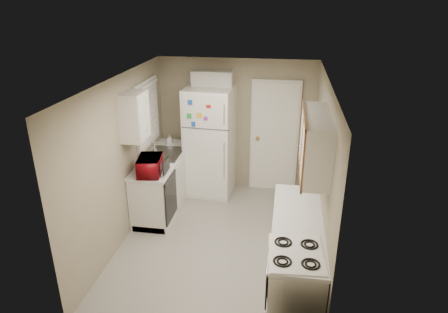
# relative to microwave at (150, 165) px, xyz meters

# --- Properties ---
(floor) EXTENTS (3.80, 3.80, 0.00)m
(floor) POSITION_rel_microwave_xyz_m (1.08, -0.24, -1.05)
(floor) COLOR #B3AEA8
(floor) RESTS_ON ground
(ceiling) EXTENTS (3.80, 3.80, 0.00)m
(ceiling) POSITION_rel_microwave_xyz_m (1.08, -0.24, 1.35)
(ceiling) COLOR white
(ceiling) RESTS_ON floor
(wall_left) EXTENTS (3.80, 3.80, 0.00)m
(wall_left) POSITION_rel_microwave_xyz_m (-0.32, -0.24, 0.15)
(wall_left) COLOR tan
(wall_left) RESTS_ON floor
(wall_right) EXTENTS (3.80, 3.80, 0.00)m
(wall_right) POSITION_rel_microwave_xyz_m (2.48, -0.24, 0.15)
(wall_right) COLOR tan
(wall_right) RESTS_ON floor
(wall_back) EXTENTS (2.80, 2.80, 0.00)m
(wall_back) POSITION_rel_microwave_xyz_m (1.08, 1.66, 0.15)
(wall_back) COLOR tan
(wall_back) RESTS_ON floor
(wall_front) EXTENTS (2.80, 2.80, 0.00)m
(wall_front) POSITION_rel_microwave_xyz_m (1.08, -2.14, 0.15)
(wall_front) COLOR tan
(wall_front) RESTS_ON floor
(left_counter) EXTENTS (0.60, 1.80, 0.90)m
(left_counter) POSITION_rel_microwave_xyz_m (-0.02, 0.66, -0.60)
(left_counter) COLOR silver
(left_counter) RESTS_ON floor
(dishwasher) EXTENTS (0.03, 0.58, 0.72)m
(dishwasher) POSITION_rel_microwave_xyz_m (0.27, 0.06, -0.56)
(dishwasher) COLOR black
(dishwasher) RESTS_ON floor
(sink) EXTENTS (0.54, 0.74, 0.16)m
(sink) POSITION_rel_microwave_xyz_m (-0.02, 0.81, -0.19)
(sink) COLOR gray
(sink) RESTS_ON left_counter
(microwave) EXTENTS (0.53, 0.35, 0.33)m
(microwave) POSITION_rel_microwave_xyz_m (0.00, 0.00, 0.00)
(microwave) COLOR maroon
(microwave) RESTS_ON left_counter
(soap_bottle) EXTENTS (0.10, 0.10, 0.19)m
(soap_bottle) POSITION_rel_microwave_xyz_m (-0.07, 1.27, -0.05)
(soap_bottle) COLOR silver
(soap_bottle) RESTS_ON left_counter
(window_blinds) EXTENTS (0.10, 0.98, 1.08)m
(window_blinds) POSITION_rel_microwave_xyz_m (-0.28, 0.81, 0.55)
(window_blinds) COLOR silver
(window_blinds) RESTS_ON wall_left
(upper_cabinet_left) EXTENTS (0.30, 0.45, 0.70)m
(upper_cabinet_left) POSITION_rel_microwave_xyz_m (-0.17, -0.02, 0.75)
(upper_cabinet_left) COLOR silver
(upper_cabinet_left) RESTS_ON wall_left
(refrigerator) EXTENTS (0.85, 0.83, 1.95)m
(refrigerator) POSITION_rel_microwave_xyz_m (0.65, 1.34, -0.08)
(refrigerator) COLOR white
(refrigerator) RESTS_ON floor
(cabinet_over_fridge) EXTENTS (0.70, 0.30, 0.40)m
(cabinet_over_fridge) POSITION_rel_microwave_xyz_m (0.68, 1.51, 0.95)
(cabinet_over_fridge) COLOR silver
(cabinet_over_fridge) RESTS_ON wall_back
(interior_door) EXTENTS (0.86, 0.06, 2.08)m
(interior_door) POSITION_rel_microwave_xyz_m (1.78, 1.62, -0.03)
(interior_door) COLOR white
(interior_door) RESTS_ON floor
(right_counter) EXTENTS (0.60, 2.00, 0.90)m
(right_counter) POSITION_rel_microwave_xyz_m (2.18, -1.04, -0.60)
(right_counter) COLOR silver
(right_counter) RESTS_ON floor
(stove) EXTENTS (0.61, 0.73, 0.84)m
(stove) POSITION_rel_microwave_xyz_m (2.15, -1.67, -0.63)
(stove) COLOR white
(stove) RESTS_ON floor
(upper_cabinet_right) EXTENTS (0.30, 1.20, 0.70)m
(upper_cabinet_right) POSITION_rel_microwave_xyz_m (2.33, -0.74, 0.75)
(upper_cabinet_right) COLOR silver
(upper_cabinet_right) RESTS_ON wall_right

